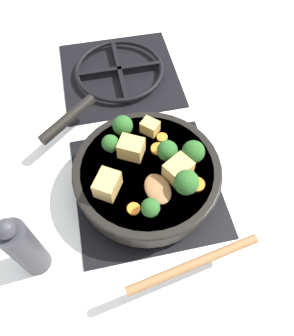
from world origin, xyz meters
TOP-DOWN VIEW (x-y plane):
  - ground_plane at (0.00, 0.00)m, footprint 2.40×2.40m
  - front_burner_grate at (0.00, 0.00)m, footprint 0.31×0.31m
  - rear_burner_grate at (0.00, 0.36)m, footprint 0.31×0.31m
  - skillet_pan at (-0.00, 0.00)m, footprint 0.36×0.38m
  - wooden_spoon at (0.02, -0.14)m, footprint 0.24×0.22m
  - tofu_cube_center_large at (-0.08, -0.03)m, footprint 0.06×0.06m
  - tofu_cube_near_handle at (-0.02, 0.04)m, footprint 0.06×0.06m
  - tofu_cube_east_chunk at (0.05, -0.03)m, footprint 0.06×0.06m
  - tofu_cube_west_chunk at (0.03, 0.09)m, footprint 0.05×0.04m
  - broccoli_floret_near_spoon at (0.06, -0.06)m, footprint 0.05×0.05m
  - broccoli_floret_center_top at (0.09, -0.00)m, footprint 0.05×0.05m
  - broccoli_floret_east_rim at (-0.06, 0.06)m, footprint 0.04×0.04m
  - broccoli_floret_west_rim at (-0.03, 0.09)m, footprint 0.04×0.04m
  - broccoli_floret_north_edge at (0.04, 0.01)m, footprint 0.04×0.04m
  - broccoli_floret_south_cluster at (-0.01, -0.10)m, footprint 0.04×0.04m
  - carrot_slice_orange_thin at (0.09, -0.06)m, footprint 0.03×0.03m
  - carrot_slice_near_center at (-0.04, -0.08)m, footprint 0.02×0.02m
  - carrot_slice_edge_slice at (0.03, 0.04)m, footprint 0.03×0.03m
  - carrot_slice_under_broccoli at (0.05, 0.07)m, footprint 0.02×0.02m
  - pepper_mill at (-0.24, -0.12)m, footprint 0.05×0.05m

SIDE VIEW (x-z plane):
  - ground_plane at x=0.00m, z-range 0.00..0.00m
  - front_burner_grate at x=0.00m, z-range 0.00..0.03m
  - rear_burner_grate at x=0.00m, z-range 0.00..0.03m
  - skillet_pan at x=0.00m, z-range 0.03..0.08m
  - carrot_slice_orange_thin at x=0.09m, z-range 0.08..0.08m
  - carrot_slice_near_center at x=-0.04m, z-range 0.08..0.08m
  - carrot_slice_edge_slice at x=0.03m, z-range 0.08..0.08m
  - carrot_slice_under_broccoli at x=0.05m, z-range 0.08..0.08m
  - wooden_spoon at x=0.02m, z-range 0.08..0.09m
  - pepper_mill at x=-0.24m, z-range -0.01..0.18m
  - tofu_cube_west_chunk at x=0.03m, z-range 0.08..0.11m
  - tofu_cube_near_handle at x=-0.02m, z-range 0.08..0.12m
  - tofu_cube_center_large at x=-0.08m, z-range 0.08..0.12m
  - tofu_cube_east_chunk at x=0.05m, z-range 0.08..0.12m
  - broccoli_floret_south_cluster at x=-0.01m, z-range 0.08..0.12m
  - broccoli_floret_east_rim at x=-0.06m, z-range 0.08..0.12m
  - broccoli_floret_north_edge at x=0.04m, z-range 0.08..0.13m
  - broccoli_floret_west_rim at x=-0.03m, z-range 0.08..0.13m
  - broccoli_floret_center_top at x=0.09m, z-range 0.08..0.13m
  - broccoli_floret_near_spoon at x=0.06m, z-range 0.08..0.14m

